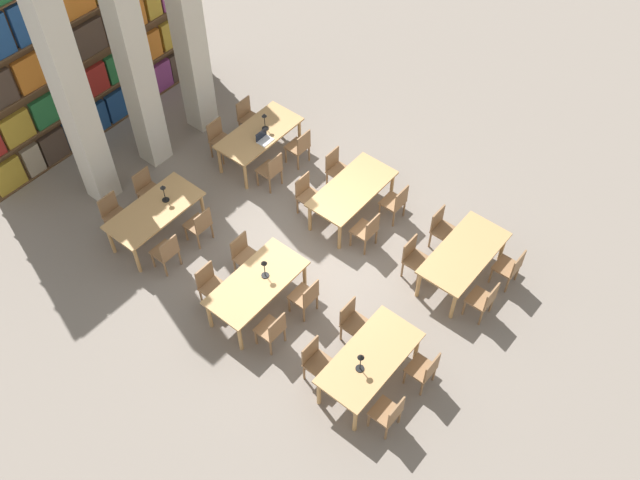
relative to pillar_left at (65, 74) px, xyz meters
The scene contains 40 objects.
ground_plane 5.42m from the pillar_left, 71.88° to the right, with size 40.00×40.00×0.00m, color gray.
bookshelf_bank 2.14m from the pillar_left, 48.39° to the left, with size 5.85×0.35×5.50m.
pillar_left is the anchor object (origin of this frame).
pillar_center 1.40m from the pillar_left, ahead, with size 0.50×0.50×6.00m.
pillar_right 2.81m from the pillar_left, ahead, with size 0.50×0.50×6.00m.
reading_table_0 7.12m from the pillar_left, 89.96° to the right, with size 1.84×0.89×0.74m.
chair_0 7.88m from the pillar_left, 93.61° to the right, with size 0.42×0.40×0.87m.
chair_1 6.52m from the pillar_left, 94.49° to the right, with size 0.42×0.40×0.87m.
chair_2 7.89m from the pillar_left, 86.08° to the right, with size 0.42×0.40×0.87m.
chair_3 6.53m from the pillar_left, 85.14° to the right, with size 0.42×0.40×0.87m.
desk_lamp_0 7.01m from the pillar_left, 92.28° to the right, with size 0.14×0.14×0.41m.
reading_table_1 7.66m from the pillar_left, 67.66° to the right, with size 1.84×0.89×0.74m.
chair_4 8.22m from the pillar_left, 72.93° to the right, with size 0.42×0.40×0.87m.
chair_5 6.92m from the pillar_left, 69.12° to the right, with size 0.42×0.40×0.87m.
chair_6 8.52m from the pillar_left, 66.78° to the right, with size 0.42×0.40×0.87m.
chair_7 7.27m from the pillar_left, 61.94° to the right, with size 0.42×0.40×0.87m.
reading_table_2 4.92m from the pillar_left, 90.74° to the right, with size 1.84×0.89×0.74m.
chair_8 5.67m from the pillar_left, 95.42° to the right, with size 0.42×0.40×0.87m.
chair_9 4.42m from the pillar_left, 97.60° to the right, with size 0.42×0.40×0.87m.
chair_10 5.66m from the pillar_left, 85.58° to the right, with size 0.42×0.40×0.87m.
chair_11 4.41m from the pillar_left, 83.80° to the right, with size 0.42×0.40×0.87m.
desk_lamp_1 4.79m from the pillar_left, 88.18° to the right, with size 0.14×0.14×0.41m.
reading_table_3 5.57m from the pillar_left, 56.98° to the right, with size 1.84×0.89×0.74m.
chair_12 6.02m from the pillar_left, 65.44° to the right, with size 0.42×0.40×0.87m.
chair_13 4.89m from the pillar_left, 57.09° to the right, with size 0.42×0.40×0.87m.
chair_14 6.43m from the pillar_left, 57.24° to the right, with size 0.42×0.40×0.87m.
chair_15 5.38m from the pillar_left, 47.67° to the right, with size 0.42×0.40×0.87m.
reading_table_4 2.90m from the pillar_left, 91.36° to the right, with size 1.84×0.89×0.74m.
chair_16 3.55m from the pillar_left, 100.73° to the right, with size 0.42×0.40×0.87m.
chair_17 2.75m from the pillar_left, 115.21° to the right, with size 0.42×0.40×0.87m.
chair_18 3.54m from the pillar_left, 81.05° to the right, with size 0.42×0.40×0.87m.
chair_19 2.74m from the pillar_left, 68.62° to the right, with size 0.42×0.40×0.87m.
desk_lamp_2 2.64m from the pillar_left, 81.25° to the right, with size 0.14×0.14×0.40m.
reading_table_5 4.05m from the pillar_left, 32.65° to the right, with size 1.84×0.89×0.74m.
chair_20 4.26m from the pillar_left, 47.21° to the right, with size 0.42×0.40×0.87m.
chair_21 3.60m from the pillar_left, 24.38° to the right, with size 0.42×0.40×0.87m.
chair_22 4.80m from the pillar_left, 38.11° to the right, with size 0.42×0.40×0.87m.
chair_23 4.22m from the pillar_left, 18.21° to the right, with size 0.42×0.40×0.87m.
desk_lamp_3 3.99m from the pillar_left, 31.62° to the right, with size 0.14×0.14×0.40m.
laptop 4.02m from the pillar_left, 37.34° to the right, with size 0.32×0.22×0.21m.
Camera 1 is at (-6.34, -5.45, 10.65)m, focal length 40.00 mm.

